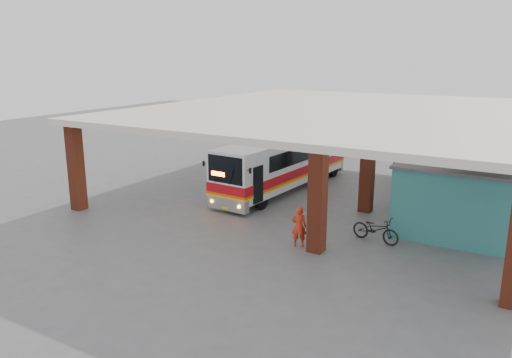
{
  "coord_description": "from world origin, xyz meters",
  "views": [
    {
      "loc": [
        10.36,
        -20.12,
        7.61
      ],
      "look_at": [
        -1.54,
        0.0,
        1.71
      ],
      "focal_mm": 35.0,
      "sensor_mm": 36.0,
      "label": 1
    }
  ],
  "objects_px": {
    "motorcycle": "(376,229)",
    "pedestrian": "(299,226)",
    "red_chair": "(422,197)",
    "coach_bus": "(284,162)"
  },
  "relations": [
    {
      "from": "pedestrian",
      "to": "red_chair",
      "type": "height_order",
      "value": "pedestrian"
    },
    {
      "from": "motorcycle",
      "to": "red_chair",
      "type": "relative_size",
      "value": 2.79
    },
    {
      "from": "motorcycle",
      "to": "red_chair",
      "type": "distance_m",
      "value": 6.6
    },
    {
      "from": "motorcycle",
      "to": "red_chair",
      "type": "bearing_deg",
      "value": 7.07
    },
    {
      "from": "coach_bus",
      "to": "red_chair",
      "type": "bearing_deg",
      "value": 13.18
    },
    {
      "from": "coach_bus",
      "to": "pedestrian",
      "type": "relative_size",
      "value": 6.7
    },
    {
      "from": "red_chair",
      "to": "motorcycle",
      "type": "bearing_deg",
      "value": -116.19
    },
    {
      "from": "coach_bus",
      "to": "motorcycle",
      "type": "bearing_deg",
      "value": -33.5
    },
    {
      "from": "coach_bus",
      "to": "motorcycle",
      "type": "height_order",
      "value": "coach_bus"
    },
    {
      "from": "motorcycle",
      "to": "pedestrian",
      "type": "height_order",
      "value": "pedestrian"
    }
  ]
}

